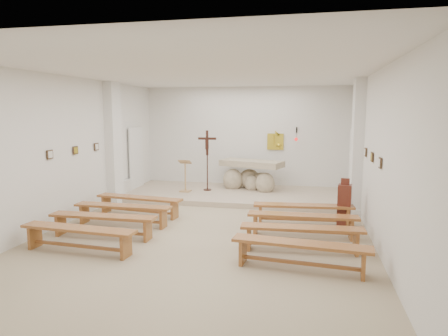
% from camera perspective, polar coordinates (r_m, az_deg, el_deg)
% --- Properties ---
extents(ground, '(7.00, 10.00, 0.00)m').
position_cam_1_polar(ground, '(9.27, -1.97, -8.65)').
color(ground, tan).
rests_on(ground, ground).
extents(wall_left, '(0.02, 10.00, 3.50)m').
position_cam_1_polar(wall_left, '(10.34, -21.16, 2.44)').
color(wall_left, silver).
rests_on(wall_left, ground).
extents(wall_right, '(0.02, 10.00, 3.50)m').
position_cam_1_polar(wall_right, '(8.77, 20.71, 1.54)').
color(wall_right, silver).
rests_on(wall_right, ground).
extents(wall_back, '(7.00, 0.02, 3.50)m').
position_cam_1_polar(wall_back, '(13.80, 3.01, 4.28)').
color(wall_back, silver).
rests_on(wall_back, ground).
extents(ceiling, '(7.00, 10.00, 0.02)m').
position_cam_1_polar(ceiling, '(8.92, -2.08, 13.36)').
color(ceiling, silver).
rests_on(ceiling, wall_back).
extents(sanctuary_platform, '(6.98, 3.00, 0.15)m').
position_cam_1_polar(sanctuary_platform, '(12.58, 1.89, -3.81)').
color(sanctuary_platform, '#BDA891').
rests_on(sanctuary_platform, ground).
extents(pilaster_left, '(0.26, 0.55, 3.50)m').
position_cam_1_polar(pilaster_left, '(12.00, -15.47, 3.41)').
color(pilaster_left, white).
rests_on(pilaster_left, ground).
extents(pilaster_right, '(0.26, 0.55, 3.50)m').
position_cam_1_polar(pilaster_right, '(10.72, 18.49, 2.76)').
color(pilaster_right, white).
rests_on(pilaster_right, ground).
extents(gold_wall_relief, '(0.55, 0.04, 0.55)m').
position_cam_1_polar(gold_wall_relief, '(13.66, 7.35, 3.76)').
color(gold_wall_relief, gold).
rests_on(gold_wall_relief, wall_back).
extents(sanctuary_lamp, '(0.11, 0.36, 0.44)m').
position_cam_1_polar(sanctuary_lamp, '(13.36, 10.28, 4.28)').
color(sanctuary_lamp, black).
rests_on(sanctuary_lamp, wall_back).
extents(station_frame_left_front, '(0.03, 0.20, 0.20)m').
position_cam_1_polar(station_frame_left_front, '(9.68, -23.63, 1.78)').
color(station_frame_left_front, '#3F2D1C').
rests_on(station_frame_left_front, wall_left).
extents(station_frame_left_mid, '(0.03, 0.20, 0.20)m').
position_cam_1_polar(station_frame_left_mid, '(10.50, -20.46, 2.39)').
color(station_frame_left_mid, '#3F2D1C').
rests_on(station_frame_left_mid, wall_left).
extents(station_frame_left_rear, '(0.03, 0.20, 0.20)m').
position_cam_1_polar(station_frame_left_rear, '(11.35, -17.77, 2.91)').
color(station_frame_left_rear, '#3F2D1C').
rests_on(station_frame_left_rear, wall_left).
extents(station_frame_right_front, '(0.03, 0.20, 0.20)m').
position_cam_1_polar(station_frame_right_front, '(7.98, 21.40, 0.69)').
color(station_frame_right_front, '#3F2D1C').
rests_on(station_frame_right_front, wall_right).
extents(station_frame_right_mid, '(0.03, 0.20, 0.20)m').
position_cam_1_polar(station_frame_right_mid, '(8.96, 20.38, 1.50)').
color(station_frame_right_mid, '#3F2D1C').
rests_on(station_frame_right_mid, wall_right).
extents(station_frame_right_rear, '(0.03, 0.20, 0.20)m').
position_cam_1_polar(station_frame_right_rear, '(9.95, 19.56, 2.15)').
color(station_frame_right_rear, '#3F2D1C').
rests_on(station_frame_right_rear, wall_right).
extents(radiator_left, '(0.10, 0.85, 0.52)m').
position_cam_1_polar(radiator_left, '(12.84, -14.02, -2.91)').
color(radiator_left, silver).
rests_on(radiator_left, ground).
extents(radiator_right, '(0.10, 0.85, 0.52)m').
position_cam_1_polar(radiator_right, '(11.64, 18.08, -4.21)').
color(radiator_right, silver).
rests_on(radiator_right, ground).
extents(altar, '(2.16, 1.37, 1.04)m').
position_cam_1_polar(altar, '(13.01, 3.84, -1.29)').
color(altar, beige).
rests_on(altar, sanctuary_platform).
extents(lectern, '(0.38, 0.32, 1.05)m').
position_cam_1_polar(lectern, '(12.61, -5.57, -1.06)').
color(lectern, tan).
rests_on(lectern, sanctuary_platform).
extents(crucifix_stand, '(0.58, 0.25, 1.92)m').
position_cam_1_polar(crucifix_stand, '(12.70, -2.41, 1.73)').
color(crucifix_stand, black).
rests_on(crucifix_stand, sanctuary_platform).
extents(potted_plant, '(0.62, 0.61, 0.52)m').
position_cam_1_polar(potted_plant, '(13.18, 1.08, -1.78)').
color(potted_plant, '#2E5020').
rests_on(potted_plant, sanctuary_platform).
extents(donation_pedestal, '(0.34, 0.34, 1.13)m').
position_cam_1_polar(donation_pedestal, '(9.80, 16.81, -5.06)').
color(donation_pedestal, '#562718').
rests_on(donation_pedestal, ground).
extents(bench_left_front, '(2.36, 0.66, 0.49)m').
position_cam_1_polar(bench_left_front, '(10.54, -12.02, -4.69)').
color(bench_left_front, '#97612B').
rests_on(bench_left_front, ground).
extents(bench_right_front, '(2.35, 0.58, 0.49)m').
position_cam_1_polar(bench_right_front, '(9.65, 11.25, -5.86)').
color(bench_right_front, '#97612B').
rests_on(bench_right_front, ground).
extents(bench_left_second, '(2.33, 0.39, 0.49)m').
position_cam_1_polar(bench_left_second, '(9.72, -14.26, -5.85)').
color(bench_left_second, '#97612B').
rests_on(bench_left_second, ground).
extents(bench_right_second, '(2.34, 0.44, 0.49)m').
position_cam_1_polar(bench_right_second, '(8.75, 11.15, -7.31)').
color(bench_right_second, '#97612B').
rests_on(bench_right_second, ground).
extents(bench_left_third, '(2.34, 0.40, 0.49)m').
position_cam_1_polar(bench_left_third, '(8.93, -16.90, -7.21)').
color(bench_left_third, '#97612B').
rests_on(bench_left_third, ground).
extents(bench_right_third, '(2.35, 0.52, 0.49)m').
position_cam_1_polar(bench_right_third, '(7.86, 11.04, -9.09)').
color(bench_right_third, '#97612B').
rests_on(bench_right_third, ground).
extents(bench_left_fourth, '(2.35, 0.53, 0.49)m').
position_cam_1_polar(bench_left_fourth, '(8.16, -20.08, -8.80)').
color(bench_left_fourth, '#97612B').
rests_on(bench_left_fourth, ground).
extents(bench_right_fourth, '(2.36, 0.60, 0.49)m').
position_cam_1_polar(bench_right_fourth, '(6.98, 10.89, -11.33)').
color(bench_right_fourth, '#97612B').
rests_on(bench_right_fourth, ground).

